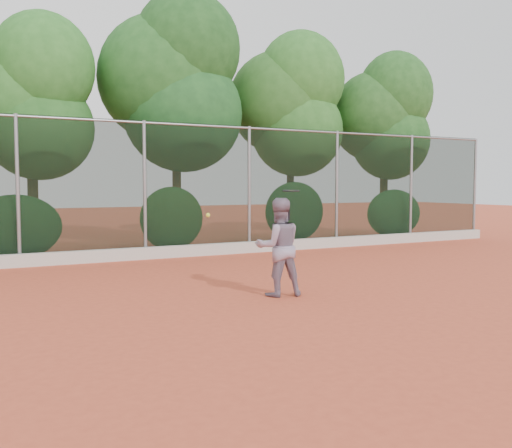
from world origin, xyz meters
name	(u,v)px	position (x,y,z in m)	size (l,w,h in m)	color
ground	(288,312)	(0.00, 0.00, 0.00)	(80.00, 80.00, 0.00)	#C64B2E
concrete_curb	(148,253)	(0.00, 6.82, 0.15)	(24.00, 0.20, 0.30)	beige
tennis_player	(279,247)	(0.51, 1.14, 0.83)	(0.81, 0.63, 1.67)	gray
chainlink_fence	(145,186)	(0.00, 7.00, 1.86)	(24.09, 0.09, 3.50)	black
foliage_backdrop	(103,94)	(-0.55, 8.98, 4.40)	(23.70, 3.63, 7.55)	#432A19
tennis_racket	(291,193)	(0.73, 1.11, 1.74)	(0.38, 0.38, 0.52)	black
tennis_ball_in_flight	(208,215)	(-0.54, 1.71, 1.37)	(0.07, 0.07, 0.07)	#DDED35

